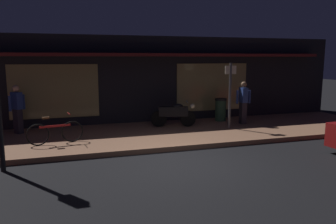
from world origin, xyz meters
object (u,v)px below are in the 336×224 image
at_px(bicycle_parked, 55,132).
at_px(person_photographer, 17,108).
at_px(trash_bin, 221,109).
at_px(sign_post, 230,92).
at_px(motorcycle, 174,114).
at_px(person_bystander, 243,102).

height_order(bicycle_parked, person_photographer, person_photographer).
bearing_deg(person_photographer, trash_bin, 0.57).
bearing_deg(sign_post, motorcycle, 154.64).
bearing_deg(person_photographer, person_bystander, -5.15).
height_order(person_bystander, sign_post, sign_post).
distance_m(motorcycle, sign_post, 2.23).
relative_size(motorcycle, bicycle_parked, 1.02).
height_order(motorcycle, bicycle_parked, motorcycle).
xyz_separation_m(bicycle_parked, person_bystander, (7.02, 1.13, 0.52)).
bearing_deg(trash_bin, sign_post, -103.69).
bearing_deg(person_bystander, trash_bin, 124.64).
xyz_separation_m(bicycle_parked, sign_post, (6.10, 0.51, 1.00)).
bearing_deg(sign_post, person_bystander, 34.14).
height_order(bicycle_parked, trash_bin, trash_bin).
bearing_deg(trash_bin, motorcycle, -165.60).
height_order(person_bystander, trash_bin, person_bystander).
relative_size(bicycle_parked, person_photographer, 0.98).
distance_m(person_photographer, person_bystander, 8.31).
xyz_separation_m(motorcycle, bicycle_parked, (-4.24, -1.39, -0.14)).
height_order(bicycle_parked, sign_post, sign_post).
distance_m(person_photographer, trash_bin, 7.72).
bearing_deg(motorcycle, trash_bin, 14.40).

